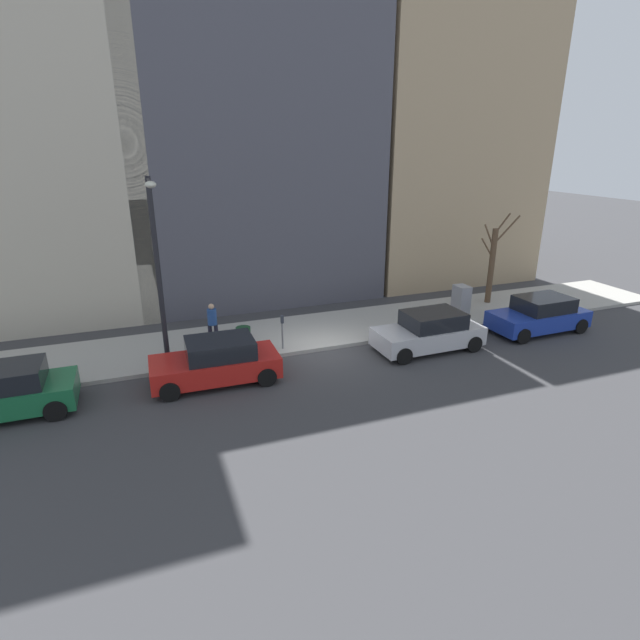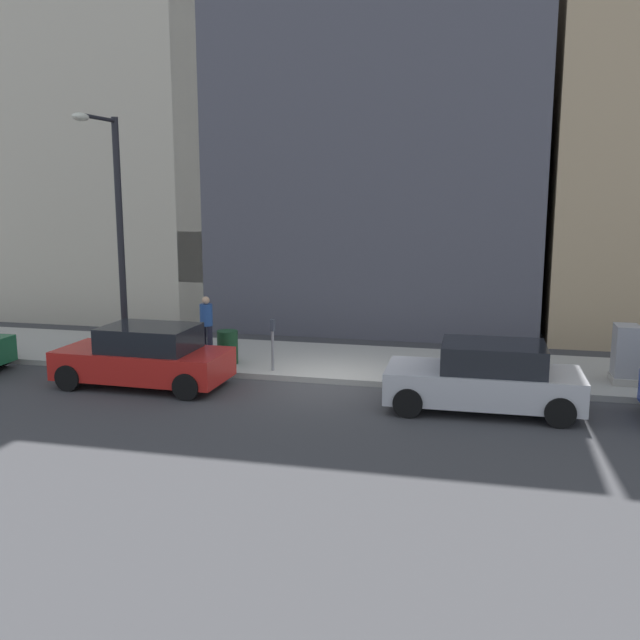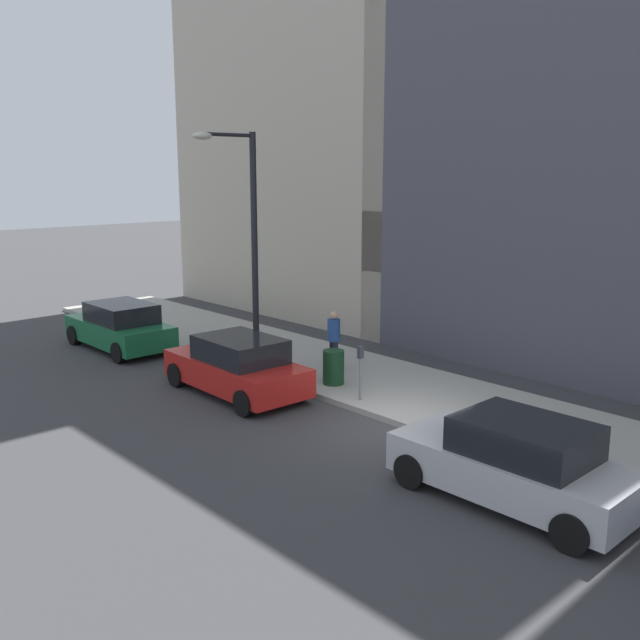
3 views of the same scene
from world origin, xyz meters
The scene contains 10 objects.
ground_plane centered at (0.00, 0.00, 0.00)m, with size 120.00×120.00×0.00m, color #38383A.
sidewalk centered at (2.00, 0.00, 0.07)m, with size 4.00×36.00×0.15m, color #9E9B93.
parked_car_silver centered at (-1.27, -3.85, 0.74)m, with size 1.98×4.23×1.52m.
parked_car_red centered at (-1.20, 4.33, 0.74)m, with size 2.00×4.24×1.52m.
parking_meter centered at (0.45, 1.56, 0.98)m, with size 0.14×0.10×1.35m.
utility_box centered at (1.30, -7.13, 0.85)m, with size 0.83×0.61×1.43m.
streetlamp centered at (0.28, 5.81, 4.02)m, with size 1.97×0.32×6.50m.
trash_bin centered at (0.90, 2.97, 0.60)m, with size 0.56×0.56×0.90m, color #14381E.
pedestrian_near_meter centered at (1.86, 3.96, 1.09)m, with size 0.36×0.38×1.66m.
office_block_center centered at (11.44, 0.52, 9.64)m, with size 11.88×11.88×19.27m, color #4C4C56.
Camera 2 is at (-16.80, -3.84, 4.80)m, focal length 40.00 mm.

